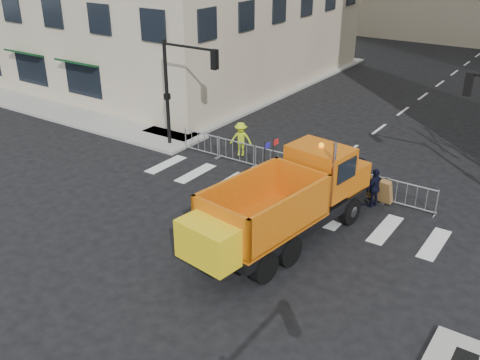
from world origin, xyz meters
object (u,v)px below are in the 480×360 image
Objects in this scene: cop_b at (359,180)px; cop_c at (375,188)px; cop_a at (350,176)px; plow_truck at (285,201)px; worker at (241,139)px.

cop_c is at bearing -146.65° from cop_b.
cop_a is at bearing 33.35° from cop_b.
cop_c is at bearing 147.33° from cop_a.
plow_truck is 4.75m from cop_c.
cop_b is 6.67m from worker.
worker is at bearing 53.14° from plow_truck.
plow_truck is 5.81× the size of worker.
cop_b reaches higher than cop_c.
cop_a reaches higher than cop_b.
worker is at bearing -43.55° from cop_a.
plow_truck is at bearing -67.54° from worker.
worker is (-6.14, 1.18, -0.04)m from cop_a.
cop_a is 1.06× the size of cop_b.
cop_a is at bearing -33.71° from worker.
cop_a reaches higher than cop_c.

